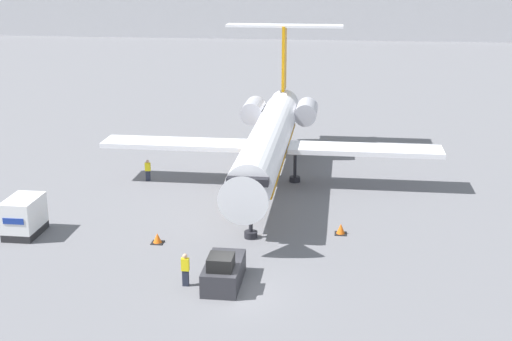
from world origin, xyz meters
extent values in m
plane|color=slate|center=(0.00, 0.00, 0.00)|extent=(600.00, 600.00, 0.00)
cube|color=#B2B2B7|center=(0.00, 120.00, 7.01)|extent=(180.00, 16.00, 14.02)
cylinder|color=white|center=(-0.02, 16.95, 3.46)|extent=(2.86, 21.37, 2.83)
cone|color=white|center=(0.00, 5.13, 3.46)|extent=(2.83, 2.27, 2.83)
cube|color=black|center=(0.00, 6.04, 3.96)|extent=(2.41, 0.70, 0.44)
cone|color=white|center=(-0.03, 29.19, 3.46)|extent=(2.55, 3.12, 2.55)
cube|color=orange|center=(-0.02, 16.95, 2.54)|extent=(2.57, 19.23, 0.20)
cube|color=white|center=(6.93, 18.02, 2.83)|extent=(11.06, 2.72, 0.36)
cube|color=white|center=(-6.96, 18.01, 2.83)|extent=(11.06, 2.72, 0.36)
cylinder|color=#ADADB7|center=(2.20, 25.92, 3.82)|extent=(1.80, 3.48, 1.80)
cylinder|color=#ADADB7|center=(-2.25, 25.92, 3.82)|extent=(1.80, 3.48, 1.80)
cube|color=orange|center=(-0.03, 29.81, 7.67)|extent=(0.24, 2.20, 5.58)
cube|color=white|center=(-0.03, 29.81, 10.46)|extent=(10.05, 1.81, 0.20)
cylinder|color=black|center=(0.00, 7.26, 1.02)|extent=(0.24, 0.24, 2.05)
cylinder|color=black|center=(0.00, 7.26, 0.20)|extent=(0.80, 0.80, 0.40)
cylinder|color=black|center=(-1.86, 18.61, 1.02)|extent=(0.24, 0.24, 2.05)
cylinder|color=black|center=(-1.86, 18.61, 0.20)|extent=(0.80, 0.80, 0.40)
cylinder|color=black|center=(1.82, 18.62, 1.02)|extent=(0.24, 0.24, 2.05)
cylinder|color=black|center=(1.82, 18.62, 0.20)|extent=(0.80, 0.80, 0.40)
cube|color=#2D2D33|center=(-0.56, 0.88, 0.61)|extent=(1.81, 3.69, 1.21)
cube|color=black|center=(-0.56, 0.07, 1.56)|extent=(1.27, 1.33, 0.70)
cube|color=black|center=(-0.56, 2.65, 0.42)|extent=(1.63, 0.30, 0.73)
cube|color=#232326|center=(-13.66, 6.07, 0.23)|extent=(1.82, 2.82, 0.45)
cube|color=silver|center=(-13.66, 6.07, 1.39)|extent=(1.82, 2.82, 1.88)
cube|color=navy|center=(-13.66, 4.64, 1.39)|extent=(1.27, 0.04, 0.36)
cube|color=#232838|center=(-2.46, 0.41, 0.43)|extent=(0.32, 0.20, 0.85)
cube|color=yellow|center=(-2.46, 0.41, 1.19)|extent=(0.40, 0.24, 0.67)
sphere|color=tan|center=(-2.46, 0.41, 1.65)|extent=(0.25, 0.25, 0.25)
cube|color=#232838|center=(-9.16, 17.51, 0.39)|extent=(0.32, 0.20, 0.78)
cube|color=yellow|center=(-9.16, 17.51, 1.09)|extent=(0.40, 0.24, 0.62)
sphere|color=tan|center=(-9.16, 17.51, 1.51)|extent=(0.23, 0.23, 0.23)
cube|color=black|center=(-5.36, 5.77, 0.02)|extent=(0.72, 0.72, 0.04)
cone|color=orange|center=(-5.36, 5.77, 0.33)|extent=(0.51, 0.51, 0.57)
cube|color=black|center=(5.36, 8.54, 0.02)|extent=(0.72, 0.72, 0.04)
cone|color=orange|center=(5.36, 8.54, 0.35)|extent=(0.52, 0.52, 0.62)
camera|label=1|loc=(5.26, -32.21, 16.30)|focal=50.00mm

